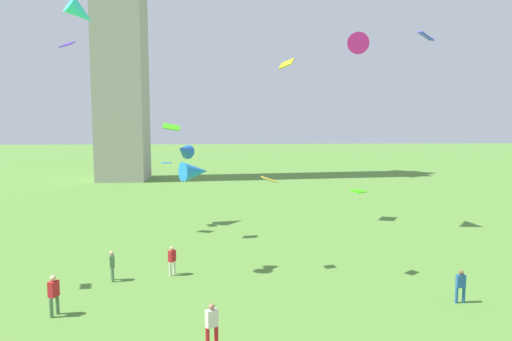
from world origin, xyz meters
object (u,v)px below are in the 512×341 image
(person_3, at_px, (54,293))
(kite_flying_5, at_px, (195,171))
(kite_flying_4, at_px, (269,180))
(kite_flying_10, at_px, (81,13))
(person_1, at_px, (461,284))
(kite_flying_3, at_px, (287,64))
(kite_flying_7, at_px, (357,43))
(kite_flying_8, at_px, (166,163))
(kite_flying_9, at_px, (171,127))
(person_4, at_px, (112,264))
(kite_flying_0, at_px, (184,150))
(person_2, at_px, (172,259))
(kite_flying_11, at_px, (67,44))
(kite_flying_2, at_px, (425,36))
(kite_flying_1, at_px, (358,191))
(person_0, at_px, (212,323))

(person_3, relative_size, kite_flying_5, 0.67)
(kite_flying_4, relative_size, kite_flying_10, 0.50)
(kite_flying_10, bearing_deg, person_1, -135.82)
(kite_flying_3, height_order, kite_flying_7, kite_flying_7)
(kite_flying_8, bearing_deg, person_1, -153.92)
(person_3, relative_size, kite_flying_9, 1.58)
(person_4, distance_m, kite_flying_5, 14.57)
(person_3, bearing_deg, kite_flying_0, 157.91)
(person_2, xyz_separation_m, kite_flying_11, (-7.92, 8.98, 12.45))
(person_1, distance_m, person_4, 17.43)
(person_4, bearing_deg, kite_flying_8, 154.87)
(person_1, xyz_separation_m, kite_flying_7, (-1.60, 15.41, 12.85))
(kite_flying_5, xyz_separation_m, kite_flying_11, (-8.26, -3.97, 9.24))
(person_3, bearing_deg, person_2, 160.49)
(person_4, xyz_separation_m, kite_flying_7, (15.41, 11.60, 12.82))
(kite_flying_10, bearing_deg, person_3, 145.08)
(person_4, height_order, kite_flying_9, kite_flying_9)
(kite_flying_2, distance_m, kite_flying_5, 20.47)
(kite_flying_7, relative_size, kite_flying_10, 1.32)
(kite_flying_10, xyz_separation_m, kite_flying_11, (-3.62, 9.37, -0.49))
(kite_flying_11, bearing_deg, kite_flying_1, 177.01)
(kite_flying_9, bearing_deg, kite_flying_5, -110.28)
(kite_flying_1, distance_m, kite_flying_7, 14.64)
(kite_flying_1, bearing_deg, kite_flying_11, 110.02)
(kite_flying_8, xyz_separation_m, kite_flying_11, (-6.16, -2.73, 8.41))
(person_3, bearing_deg, kite_flying_9, -175.57)
(person_4, bearing_deg, person_2, 86.29)
(kite_flying_4, bearing_deg, person_3, -162.15)
(person_3, distance_m, kite_flying_2, 22.21)
(kite_flying_3, bearing_deg, person_1, -144.78)
(kite_flying_1, height_order, kite_flying_3, kite_flying_3)
(person_0, xyz_separation_m, kite_flying_7, (9.81, 19.59, 12.75))
(kite_flying_3, relative_size, kite_flying_10, 0.96)
(kite_flying_10, bearing_deg, kite_flying_0, -114.80)
(person_2, relative_size, kite_flying_9, 1.38)
(kite_flying_1, xyz_separation_m, kite_flying_7, (2.33, 11.25, 9.09))
(person_0, height_order, person_3, person_3)
(kite_flying_4, bearing_deg, person_1, -46.38)
(kite_flying_4, height_order, kite_flying_9, kite_flying_9)
(kite_flying_5, xyz_separation_m, kite_flying_9, (-1.17, -5.23, 3.67))
(kite_flying_8, distance_m, kite_flying_10, 15.23)
(person_0, bearing_deg, kite_flying_9, -110.97)
(person_4, bearing_deg, person_0, 15.71)
(kite_flying_9, distance_m, kite_flying_11, 9.10)
(person_2, xyz_separation_m, kite_flying_8, (-1.76, 11.71, 4.04))
(kite_flying_8, bearing_deg, person_4, 156.39)
(person_1, distance_m, kite_flying_7, 20.13)
(kite_flying_2, height_order, kite_flying_11, kite_flying_11)
(kite_flying_1, bearing_deg, kite_flying_7, 36.16)
(kite_flying_0, xyz_separation_m, kite_flying_4, (4.65, 0.43, -1.67))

